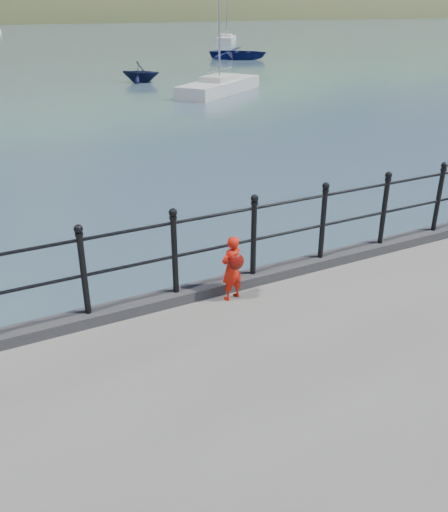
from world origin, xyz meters
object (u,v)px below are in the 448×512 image
launch_blue (239,53)px  launch_navy (141,72)px  sailboat_far (226,39)px  child (232,268)px  railing (215,238)px  sailboat_near (220,87)px

launch_blue → launch_navy: 18.00m
launch_navy → sailboat_far: (24.63, 34.85, -0.32)m
child → sailboat_far: bearing=-131.2°
railing → child: railing is taller
launch_blue → sailboat_near: sailboat_near is taller
child → launch_blue: size_ratio=0.17×
railing → launch_navy: bearing=72.5°
railing → child: size_ratio=19.62×
launch_navy → sailboat_near: (2.42, -6.69, -0.32)m
child → launch_navy: (9.20, 29.87, -0.81)m
launch_blue → sailboat_far: (10.89, 23.23, -0.21)m
child → sailboat_near: sailboat_near is taller
launch_navy → sailboat_far: 42.68m
railing → child: (0.10, -0.28, -0.35)m
child → sailboat_far: (33.84, 64.72, -1.13)m
child → railing: bearing=-83.3°
launch_navy → sailboat_near: bearing=-118.3°
railing → sailboat_near: bearing=62.9°
child → launch_blue: bearing=-132.5°
railing → launch_blue: (23.05, 41.21, -1.27)m
sailboat_far → sailboat_near: (-22.22, -41.53, -0.00)m
sailboat_near → railing: bearing=-153.0°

